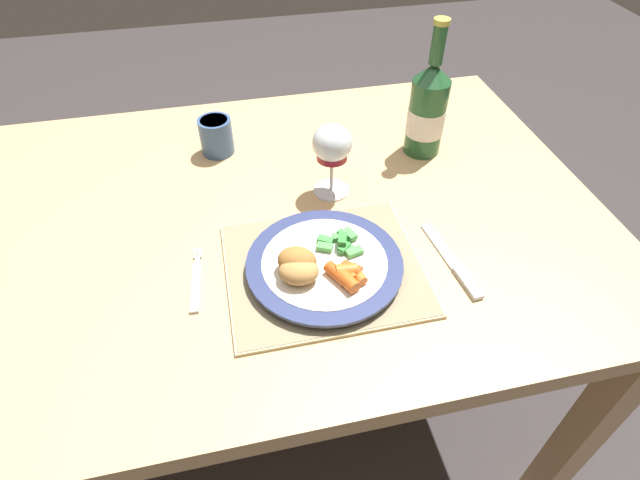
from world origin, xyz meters
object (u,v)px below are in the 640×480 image
Objects in this scene: dinner_plate at (324,265)px; drinking_cup at (216,135)px; wine_glass at (332,147)px; fork at (196,283)px; table_knife at (455,266)px; dining_table at (279,247)px; bottle at (427,110)px.

drinking_cup is (-0.14, 0.39, 0.02)m from dinner_plate.
wine_glass is 0.28m from drinking_cup.
fork is at bearing -99.57° from drinking_cup.
table_knife is at bearing -49.97° from drinking_cup.
dinner_plate is 1.38× the size of table_knife.
dinner_plate is at bearing 170.21° from table_knife.
table_knife is 0.30m from wine_glass.
dining_table is 0.23m from wine_glass.
fork is (-0.15, -0.15, 0.10)m from dining_table.
drinking_cup reaches higher than dinner_plate.
wine_glass is at bearing -156.62° from bottle.
dinner_plate is at bearing -4.84° from fork.
wine_glass reaches higher than fork.
table_knife is 1.28× the size of wine_glass.
dinner_plate reaches higher than fork.
drinking_cup is (-0.20, 0.18, -0.06)m from wine_glass.
table_knife is at bearing -37.89° from dining_table.
fork is at bearing -135.03° from dining_table.
dining_table is at bearing 107.34° from dinner_plate.
dinner_plate reaches higher than dining_table.
wine_glass is 1.88× the size of drinking_cup.
bottle is (0.07, 0.34, 0.09)m from table_knife.
bottle reaches higher than table_knife.
dining_table is at bearing 44.97° from fork.
wine_glass reaches higher than dining_table.
table_knife is 0.66× the size of bottle.
bottle is at bearing 46.95° from dinner_plate.
fork is at bearing 172.64° from table_knife.
dining_table is 4.78× the size of dinner_plate.
wine_glass is (0.11, 0.03, 0.20)m from dining_table.
dinner_plate is at bearing -106.33° from wine_glass.
bottle reaches higher than drinking_cup.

